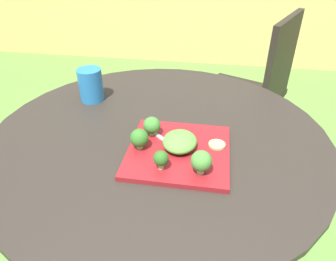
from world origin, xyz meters
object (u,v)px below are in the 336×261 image
(patio_chair, at_px, (255,85))
(drinking_glass, at_px, (91,86))
(salad_plate, at_px, (179,151))
(fork, at_px, (167,142))

(patio_chair, distance_m, drinking_glass, 0.96)
(drinking_glass, bearing_deg, salad_plate, -37.62)
(fork, bearing_deg, salad_plate, -34.78)
(salad_plate, bearing_deg, drinking_glass, 142.38)
(fork, bearing_deg, drinking_glass, 142.06)
(salad_plate, relative_size, fork, 2.14)
(salad_plate, height_order, drinking_glass, drinking_glass)
(patio_chair, bearing_deg, salad_plate, -107.95)
(salad_plate, height_order, fork, fork)
(drinking_glass, xyz_separation_m, fork, (0.31, -0.24, -0.03))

